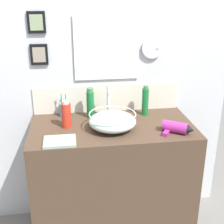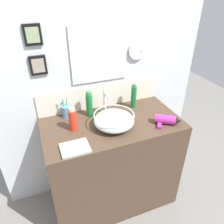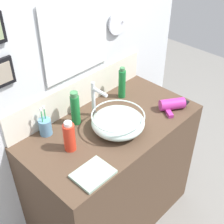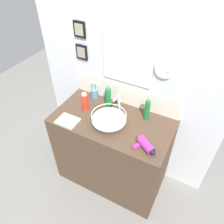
{
  "view_description": "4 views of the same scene",
  "coord_description": "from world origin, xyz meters",
  "px_view_note": "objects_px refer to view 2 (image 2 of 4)",
  "views": [
    {
      "loc": [
        -0.27,
        -1.91,
        1.75
      ],
      "look_at": [
        -0.0,
        0.0,
        0.99
      ],
      "focal_mm": 50.0,
      "sensor_mm": 36.0,
      "label": 1
    },
    {
      "loc": [
        -0.52,
        -1.34,
        1.87
      ],
      "look_at": [
        -0.0,
        0.0,
        0.99
      ],
      "focal_mm": 35.0,
      "sensor_mm": 36.0,
      "label": 2
    },
    {
      "loc": [
        -1.04,
        -1.0,
        2.08
      ],
      "look_at": [
        -0.0,
        0.0,
        0.99
      ],
      "focal_mm": 50.0,
      "sensor_mm": 36.0,
      "label": 3
    },
    {
      "loc": [
        0.67,
        -1.28,
        2.26
      ],
      "look_at": [
        -0.0,
        0.0,
        0.99
      ],
      "focal_mm": 35.0,
      "sensor_mm": 36.0,
      "label": 4
    }
  ],
  "objects_px": {
    "soap_dispenser": "(73,120)",
    "hand_towel": "(75,148)",
    "hair_drier": "(167,120)",
    "spray_bottle": "(89,104)",
    "shampoo_bottle": "(134,96)",
    "faucet": "(105,100)",
    "toothbrush_cup": "(66,111)",
    "glass_bowl_sink": "(114,120)"
  },
  "relations": [
    {
      "from": "soap_dispenser",
      "to": "hand_towel",
      "type": "distance_m",
      "value": 0.24
    },
    {
      "from": "hair_drier",
      "to": "spray_bottle",
      "type": "distance_m",
      "value": 0.63
    },
    {
      "from": "spray_bottle",
      "to": "hand_towel",
      "type": "distance_m",
      "value": 0.44
    },
    {
      "from": "soap_dispenser",
      "to": "shampoo_bottle",
      "type": "relative_size",
      "value": 0.84
    },
    {
      "from": "faucet",
      "to": "hair_drier",
      "type": "xyz_separation_m",
      "value": [
        0.4,
        -0.31,
        -0.1
      ]
    },
    {
      "from": "faucet",
      "to": "soap_dispenser",
      "type": "bearing_deg",
      "value": -159.24
    },
    {
      "from": "hair_drier",
      "to": "shampoo_bottle",
      "type": "bearing_deg",
      "value": 111.21
    },
    {
      "from": "hand_towel",
      "to": "spray_bottle",
      "type": "bearing_deg",
      "value": 60.21
    },
    {
      "from": "hair_drier",
      "to": "shampoo_bottle",
      "type": "xyz_separation_m",
      "value": [
        -0.13,
        0.33,
        0.07
      ]
    },
    {
      "from": "faucet",
      "to": "toothbrush_cup",
      "type": "relative_size",
      "value": 1.23
    },
    {
      "from": "shampoo_bottle",
      "to": "spray_bottle",
      "type": "relative_size",
      "value": 1.01
    },
    {
      "from": "faucet",
      "to": "hand_towel",
      "type": "xyz_separation_m",
      "value": [
        -0.34,
        -0.34,
        -0.13
      ]
    },
    {
      "from": "hand_towel",
      "to": "soap_dispenser",
      "type": "bearing_deg",
      "value": 79.01
    },
    {
      "from": "glass_bowl_sink",
      "to": "faucet",
      "type": "distance_m",
      "value": 0.21
    },
    {
      "from": "glass_bowl_sink",
      "to": "shampoo_bottle",
      "type": "height_order",
      "value": "shampoo_bottle"
    },
    {
      "from": "hair_drier",
      "to": "soap_dispenser",
      "type": "xyz_separation_m",
      "value": [
        -0.7,
        0.19,
        0.05
      ]
    },
    {
      "from": "soap_dispenser",
      "to": "hand_towel",
      "type": "relative_size",
      "value": 0.96
    },
    {
      "from": "faucet",
      "to": "hand_towel",
      "type": "height_order",
      "value": "faucet"
    },
    {
      "from": "spray_bottle",
      "to": "hair_drier",
      "type": "bearing_deg",
      "value": -32.87
    },
    {
      "from": "toothbrush_cup",
      "to": "soap_dispenser",
      "type": "height_order",
      "value": "toothbrush_cup"
    },
    {
      "from": "hair_drier",
      "to": "shampoo_bottle",
      "type": "relative_size",
      "value": 0.98
    },
    {
      "from": "faucet",
      "to": "shampoo_bottle",
      "type": "distance_m",
      "value": 0.27
    },
    {
      "from": "faucet",
      "to": "soap_dispenser",
      "type": "height_order",
      "value": "faucet"
    },
    {
      "from": "spray_bottle",
      "to": "faucet",
      "type": "bearing_deg",
      "value": -15.74
    },
    {
      "from": "spray_bottle",
      "to": "toothbrush_cup",
      "type": "bearing_deg",
      "value": 165.04
    },
    {
      "from": "glass_bowl_sink",
      "to": "hand_towel",
      "type": "xyz_separation_m",
      "value": [
        -0.34,
        -0.15,
        -0.05
      ]
    },
    {
      "from": "faucet",
      "to": "hair_drier",
      "type": "distance_m",
      "value": 0.51
    },
    {
      "from": "glass_bowl_sink",
      "to": "spray_bottle",
      "type": "relative_size",
      "value": 1.41
    },
    {
      "from": "hair_drier",
      "to": "hand_towel",
      "type": "height_order",
      "value": "hair_drier"
    },
    {
      "from": "hair_drier",
      "to": "hand_towel",
      "type": "xyz_separation_m",
      "value": [
        -0.74,
        -0.03,
        -0.03
      ]
    },
    {
      "from": "faucet",
      "to": "spray_bottle",
      "type": "bearing_deg",
      "value": 164.26
    },
    {
      "from": "hair_drier",
      "to": "spray_bottle",
      "type": "height_order",
      "value": "spray_bottle"
    },
    {
      "from": "soap_dispenser",
      "to": "faucet",
      "type": "bearing_deg",
      "value": 20.76
    },
    {
      "from": "shampoo_bottle",
      "to": "hair_drier",
      "type": "bearing_deg",
      "value": -68.79
    },
    {
      "from": "soap_dispenser",
      "to": "shampoo_bottle",
      "type": "xyz_separation_m",
      "value": [
        0.57,
        0.14,
        0.02
      ]
    },
    {
      "from": "hand_towel",
      "to": "hair_drier",
      "type": "bearing_deg",
      "value": 2.66
    },
    {
      "from": "shampoo_bottle",
      "to": "hand_towel",
      "type": "height_order",
      "value": "shampoo_bottle"
    },
    {
      "from": "glass_bowl_sink",
      "to": "hand_towel",
      "type": "bearing_deg",
      "value": -156.17
    },
    {
      "from": "shampoo_bottle",
      "to": "hand_towel",
      "type": "relative_size",
      "value": 1.14
    },
    {
      "from": "faucet",
      "to": "spray_bottle",
      "type": "height_order",
      "value": "faucet"
    },
    {
      "from": "soap_dispenser",
      "to": "spray_bottle",
      "type": "relative_size",
      "value": 0.84
    },
    {
      "from": "shampoo_bottle",
      "to": "toothbrush_cup",
      "type": "bearing_deg",
      "value": 174.47
    }
  ]
}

